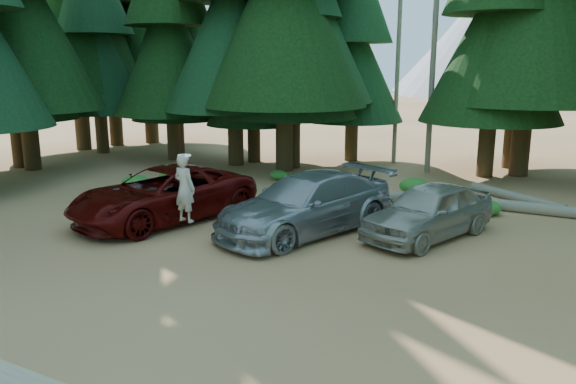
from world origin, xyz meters
name	(u,v)px	position (x,y,z in m)	size (l,w,h in m)	color
ground	(224,276)	(0.00, 0.00, 0.00)	(160.00, 160.00, 0.00)	#9B6842
forest_belt_north	(412,168)	(0.00, 15.00, 0.00)	(36.00, 7.00, 22.00)	black
snag_front	(435,30)	(0.80, 14.50, 6.00)	(0.24, 0.24, 12.00)	#6E6658
snag_back	(398,56)	(-1.20, 16.00, 5.00)	(0.20, 0.20, 10.00)	#6E6658
mountain_peak	(533,10)	(-2.59, 88.23, 12.71)	(48.00, 50.00, 28.00)	#9B9CA3
red_pickup	(164,194)	(-4.21, 2.94, 0.80)	(2.66, 5.78, 1.60)	#520807
silver_minivan_center	(306,204)	(0.14, 3.85, 0.82)	(2.30, 5.66, 1.64)	#9DA0A5
silver_minivan_right	(429,211)	(3.28, 5.02, 0.75)	(1.76, 4.38, 1.49)	#A6A293
frisbee_player	(185,188)	(-2.76, 2.15, 1.31)	(0.74, 0.53, 1.90)	beige
log_left	(338,197)	(-0.47, 7.56, 0.17)	(0.34, 0.34, 4.83)	#6E6658
log_mid	(515,197)	(4.90, 10.50, 0.16)	(0.32, 0.32, 3.90)	#6E6658
log_right	(511,206)	(4.95, 9.03, 0.18)	(0.37, 0.37, 5.73)	#6E6658
shrub_far_left	(175,175)	(-7.41, 7.34, 0.34)	(1.22, 1.22, 0.67)	#236C20
shrub_left	(279,175)	(-4.12, 9.91, 0.20)	(0.72, 0.72, 0.40)	#236C20
shrub_center_left	(294,181)	(-2.80, 8.73, 0.28)	(1.02, 1.02, 0.56)	#236C20
shrub_center_right	(353,187)	(-0.46, 8.91, 0.25)	(0.91, 0.91, 0.50)	#236C20
shrub_right	(414,186)	(1.50, 10.00, 0.30)	(1.08, 1.08, 0.60)	#236C20
shrub_far_right	(487,207)	(4.33, 8.25, 0.23)	(0.85, 0.85, 0.47)	#236C20
shrub_edge_west	(136,183)	(-7.79, 5.57, 0.30)	(1.08, 1.08, 0.60)	#236C20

